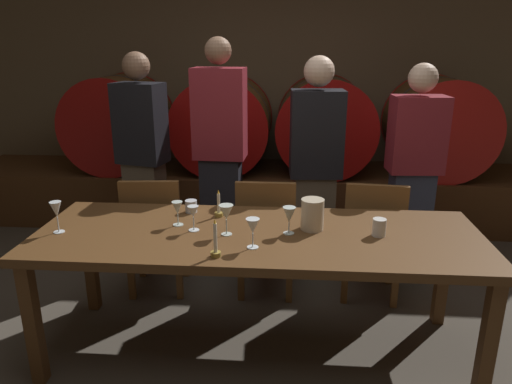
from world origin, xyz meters
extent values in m
plane|color=#4C443A|center=(0.00, 0.00, 0.00)|extent=(8.95, 8.95, 0.00)
cube|color=brown|center=(0.00, 2.81, 1.38)|extent=(6.89, 0.24, 2.77)
cube|color=#4C2D16|center=(0.00, 2.26, 0.26)|extent=(6.20, 0.90, 0.52)
cylinder|color=brown|center=(-1.55, 2.26, 0.98)|extent=(0.92, 0.76, 0.92)
cylinder|color=maroon|center=(-1.55, 1.86, 0.98)|extent=(0.93, 0.03, 0.93)
cylinder|color=maroon|center=(-1.55, 2.65, 0.98)|extent=(0.93, 0.03, 0.93)
cylinder|color=#2D2D33|center=(-1.55, 2.26, 0.98)|extent=(0.92, 0.04, 0.92)
cylinder|color=brown|center=(-0.49, 2.26, 0.98)|extent=(0.92, 0.76, 0.92)
cylinder|color=maroon|center=(-0.49, 1.86, 0.98)|extent=(0.93, 0.03, 0.93)
cylinder|color=maroon|center=(-0.49, 2.65, 0.98)|extent=(0.93, 0.03, 0.93)
cylinder|color=#2D2D33|center=(-0.49, 2.26, 0.98)|extent=(0.92, 0.04, 0.92)
cylinder|color=#513319|center=(0.50, 2.26, 0.98)|extent=(0.92, 0.76, 0.92)
cylinder|color=maroon|center=(0.50, 1.86, 0.98)|extent=(0.93, 0.03, 0.93)
cylinder|color=maroon|center=(0.50, 2.65, 0.98)|extent=(0.93, 0.03, 0.93)
cylinder|color=#2D2D33|center=(0.50, 2.26, 0.98)|extent=(0.92, 0.04, 0.92)
cylinder|color=brown|center=(1.57, 2.26, 0.98)|extent=(0.92, 0.76, 0.92)
cylinder|color=#B21C16|center=(1.57, 1.86, 0.98)|extent=(0.93, 0.03, 0.93)
cylinder|color=#B21C16|center=(1.57, 2.65, 0.98)|extent=(0.93, 0.03, 0.93)
cylinder|color=#2D2D33|center=(1.57, 2.26, 0.98)|extent=(0.92, 0.04, 0.92)
cube|color=brown|center=(0.01, 0.06, 0.73)|extent=(2.47, 0.86, 0.05)
cube|color=brown|center=(-1.15, -0.31, 0.35)|extent=(0.07, 0.07, 0.70)
cube|color=brown|center=(1.16, -0.31, 0.35)|extent=(0.07, 0.07, 0.70)
cube|color=brown|center=(-1.15, 0.43, 0.35)|extent=(0.07, 0.07, 0.70)
cube|color=brown|center=(1.16, 0.43, 0.35)|extent=(0.07, 0.07, 0.70)
cube|color=brown|center=(-0.78, 0.75, 0.44)|extent=(0.44, 0.44, 0.04)
cube|color=brown|center=(-0.76, 0.57, 0.67)|extent=(0.40, 0.08, 0.42)
cube|color=brown|center=(-0.62, 0.94, 0.21)|extent=(0.05, 0.05, 0.42)
cube|color=brown|center=(-0.96, 0.91, 0.21)|extent=(0.05, 0.05, 0.42)
cube|color=brown|center=(-0.59, 0.60, 0.21)|extent=(0.05, 0.05, 0.42)
cube|color=brown|center=(-0.93, 0.57, 0.21)|extent=(0.05, 0.05, 0.42)
cube|color=brown|center=(0.02, 0.78, 0.44)|extent=(0.40, 0.40, 0.04)
cube|color=brown|center=(0.02, 0.60, 0.67)|extent=(0.40, 0.04, 0.42)
cube|color=brown|center=(0.19, 0.95, 0.21)|extent=(0.04, 0.04, 0.42)
cube|color=brown|center=(-0.15, 0.95, 0.21)|extent=(0.04, 0.04, 0.42)
cube|color=brown|center=(0.19, 0.61, 0.21)|extent=(0.04, 0.04, 0.42)
cube|color=brown|center=(-0.15, 0.61, 0.21)|extent=(0.04, 0.04, 0.42)
cube|color=brown|center=(0.76, 0.78, 0.44)|extent=(0.44, 0.44, 0.04)
cube|color=brown|center=(0.74, 0.60, 0.67)|extent=(0.40, 0.08, 0.42)
cube|color=brown|center=(0.94, 0.94, 0.21)|extent=(0.05, 0.05, 0.42)
cube|color=brown|center=(0.61, 0.97, 0.21)|extent=(0.05, 0.05, 0.42)
cube|color=brown|center=(0.91, 0.60, 0.21)|extent=(0.05, 0.05, 0.42)
cube|color=brown|center=(0.57, 0.63, 0.21)|extent=(0.05, 0.05, 0.42)
cube|color=brown|center=(-1.03, 1.31, 0.41)|extent=(0.34, 0.26, 0.82)
cube|color=black|center=(-1.03, 1.31, 1.13)|extent=(0.43, 0.32, 0.64)
sphere|color=#8C664C|center=(-1.03, 1.31, 1.58)|extent=(0.21, 0.21, 0.21)
cube|color=black|center=(-0.35, 1.09, 0.46)|extent=(0.31, 0.21, 0.92)
cube|color=maroon|center=(-0.35, 1.09, 1.25)|extent=(0.39, 0.26, 0.66)
sphere|color=#8C664C|center=(-0.35, 1.09, 1.70)|extent=(0.19, 0.19, 0.19)
cube|color=brown|center=(0.36, 1.08, 0.40)|extent=(0.31, 0.22, 0.80)
cube|color=black|center=(0.36, 1.08, 1.12)|extent=(0.39, 0.26, 0.63)
sphere|color=beige|center=(0.36, 1.08, 1.56)|extent=(0.22, 0.22, 0.22)
cube|color=#33384C|center=(1.08, 1.09, 0.42)|extent=(0.31, 0.22, 0.84)
cube|color=maroon|center=(1.08, 1.09, 1.12)|extent=(0.39, 0.26, 0.55)
sphere|color=beige|center=(1.08, 1.09, 1.52)|extent=(0.20, 0.20, 0.20)
cylinder|color=olive|center=(-0.25, 0.29, 0.77)|extent=(0.05, 0.05, 0.02)
cylinder|color=#EDE5CC|center=(-0.25, 0.29, 0.84)|extent=(0.02, 0.02, 0.12)
cone|color=yellow|center=(-0.25, 0.29, 0.91)|extent=(0.01, 0.01, 0.02)
cylinder|color=olive|center=(-0.18, -0.26, 0.77)|extent=(0.05, 0.05, 0.02)
cylinder|color=#EDE5CC|center=(-0.18, -0.26, 0.85)|extent=(0.02, 0.02, 0.15)
cone|color=yellow|center=(-0.18, -0.26, 0.94)|extent=(0.01, 0.01, 0.02)
cylinder|color=beige|center=(0.31, 0.14, 0.84)|extent=(0.13, 0.13, 0.18)
cylinder|color=white|center=(-1.10, -0.02, 0.75)|extent=(0.06, 0.06, 0.00)
cylinder|color=white|center=(-1.10, -0.02, 0.80)|extent=(0.01, 0.01, 0.09)
cone|color=white|center=(-1.10, -0.02, 0.89)|extent=(0.06, 0.06, 0.09)
cylinder|color=silver|center=(-0.46, 0.14, 0.75)|extent=(0.06, 0.06, 0.00)
cylinder|color=silver|center=(-0.46, 0.14, 0.79)|extent=(0.01, 0.01, 0.06)
cone|color=silver|center=(-0.46, 0.14, 0.86)|extent=(0.06, 0.06, 0.07)
cylinder|color=white|center=(-0.35, 0.07, 0.75)|extent=(0.06, 0.06, 0.00)
cylinder|color=white|center=(-0.35, 0.07, 0.79)|extent=(0.01, 0.01, 0.07)
cone|color=white|center=(-0.35, 0.07, 0.86)|extent=(0.06, 0.06, 0.07)
cylinder|color=silver|center=(-0.16, 0.02, 0.75)|extent=(0.06, 0.06, 0.00)
cylinder|color=silver|center=(-0.16, 0.02, 0.80)|extent=(0.01, 0.01, 0.08)
cone|color=silver|center=(-0.16, 0.02, 0.88)|extent=(0.08, 0.08, 0.08)
cylinder|color=white|center=(-0.01, -0.14, 0.75)|extent=(0.06, 0.06, 0.00)
cylinder|color=white|center=(-0.01, -0.14, 0.79)|extent=(0.01, 0.01, 0.08)
cone|color=white|center=(-0.01, -0.14, 0.87)|extent=(0.07, 0.07, 0.08)
cylinder|color=silver|center=(0.18, 0.06, 0.75)|extent=(0.06, 0.06, 0.00)
cylinder|color=silver|center=(0.18, 0.06, 0.79)|extent=(0.01, 0.01, 0.06)
cone|color=silver|center=(0.18, 0.06, 0.86)|extent=(0.07, 0.07, 0.09)
cylinder|color=silver|center=(-0.43, 0.36, 0.79)|extent=(0.07, 0.07, 0.08)
cylinder|color=white|center=(0.67, 0.07, 0.80)|extent=(0.07, 0.07, 0.10)
camera|label=1|loc=(0.18, -2.37, 1.77)|focal=33.31mm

